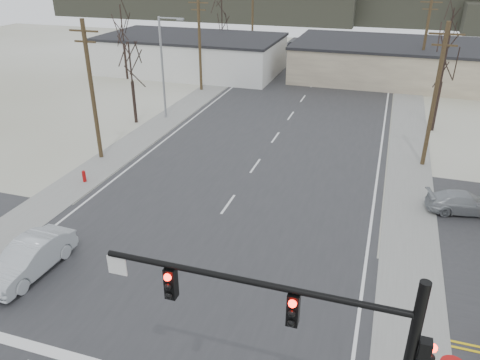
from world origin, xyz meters
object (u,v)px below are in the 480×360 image
at_px(fire_hydrant, 84,176).
at_px(sedan_crossing, 29,258).
at_px(car_parked_silver, 464,203).
at_px(traffic_signal_mast, 332,345).
at_px(car_far_b, 291,46).
at_px(car_far_a, 339,68).

distance_m(fire_hydrant, sedan_crossing, 9.88).
bearing_deg(car_parked_silver, traffic_signal_mast, 150.81).
distance_m(fire_hydrant, car_far_b, 49.73).
bearing_deg(car_far_b, traffic_signal_mast, -80.82).
xyz_separation_m(fire_hydrant, car_far_a, (12.35, 36.81, 0.27)).
relative_size(car_far_a, car_far_b, 1.25).
bearing_deg(sedan_crossing, fire_hydrant, 112.62).
height_order(fire_hydrant, sedan_crossing, sedan_crossing).
distance_m(fire_hydrant, car_parked_silver, 24.00).
distance_m(fire_hydrant, car_far_a, 38.82).
xyz_separation_m(fire_hydrant, sedan_crossing, (3.42, -9.26, 0.41)).
bearing_deg(car_far_a, car_parked_silver, 118.94).
bearing_deg(car_parked_silver, car_far_b, 12.40).
xyz_separation_m(traffic_signal_mast, fire_hydrant, (-18.09, 14.20, -4.22)).
bearing_deg(car_far_a, traffic_signal_mast, 106.50).
xyz_separation_m(traffic_signal_mast, car_far_a, (-5.75, 51.01, -3.95)).
distance_m(traffic_signal_mast, car_far_b, 65.61).
bearing_deg(traffic_signal_mast, car_far_b, 102.97).
bearing_deg(fire_hydrant, traffic_signal_mast, -38.13).
height_order(fire_hydrant, car_far_a, car_far_a).
distance_m(traffic_signal_mast, sedan_crossing, 15.95).
bearing_deg(car_far_a, fire_hydrant, 81.53).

